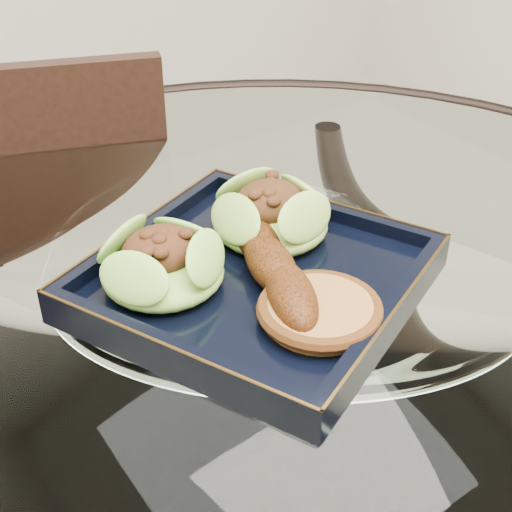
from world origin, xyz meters
TOP-DOWN VIEW (x-y plane):
  - dining_table at (-0.00, -0.00)m, footprint 1.13×1.13m
  - dining_chair at (-0.13, 0.34)m, footprint 0.48×0.48m
  - navy_plate at (-0.03, 0.01)m, footprint 0.36×0.36m
  - lettuce_wrap_left at (-0.10, 0.05)m, footprint 0.12×0.12m
  - lettuce_wrap_right at (0.03, 0.06)m, footprint 0.14×0.14m
  - roasted_plantain at (-0.02, -0.00)m, footprint 0.09×0.19m
  - crumb_patty at (-0.02, -0.07)m, footprint 0.11×0.11m

SIDE VIEW (x-z plane):
  - dining_chair at x=-0.13m, z-range 0.05..0.92m
  - dining_table at x=0.00m, z-range 0.21..0.98m
  - navy_plate at x=-0.03m, z-range 0.76..0.78m
  - crumb_patty at x=-0.02m, z-range 0.78..0.80m
  - roasted_plantain at x=-0.02m, z-range 0.78..0.82m
  - lettuce_wrap_left at x=-0.10m, z-range 0.78..0.82m
  - lettuce_wrap_right at x=0.03m, z-range 0.78..0.82m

